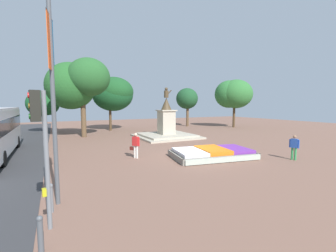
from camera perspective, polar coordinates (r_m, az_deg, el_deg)
name	(u,v)px	position (r m, az deg, el deg)	size (l,w,h in m)	color
ground_plane	(191,157)	(14.91, 5.95, -7.72)	(75.90, 75.90, 0.00)	brown
flower_planter	(213,153)	(14.81, 11.29, -6.84)	(5.58, 3.78, 0.60)	#38281C
statue_monument	(166,128)	(23.29, -0.44, -0.62)	(5.90, 5.90, 5.14)	#B0A691
traffic_light_near_crossing	(41,136)	(6.73, -29.56, -2.15)	(0.42, 0.31, 3.76)	slate
banner_pole	(53,90)	(8.33, -27.23, 8.06)	(0.21, 1.25, 6.94)	#4C5156
pedestrian_with_handbag	(135,144)	(14.37, -8.26, -4.57)	(0.51, 0.63, 1.62)	beige
pedestrian_near_planter	(294,146)	(15.79, 29.39, -4.41)	(0.33, 0.54, 1.54)	#338C4C
kerb_bollard_south	(40,234)	(6.36, -29.68, -22.64)	(0.14, 0.14, 0.89)	#4C5156
kerb_bollard_mid_a	(50,197)	(8.26, -27.69, -15.71)	(0.17, 0.17, 0.94)	slate
kerb_bollard_mid_b	(46,177)	(10.29, -28.50, -11.38)	(0.17, 0.17, 1.00)	#4C5156
park_tree_far_left	(113,93)	(30.79, -13.73, 8.05)	(5.32, 5.60, 7.02)	#4C3823
park_tree_behind_statue	(187,99)	(35.48, 4.91, 6.93)	(3.33, 3.61, 5.97)	brown
park_tree_far_right	(233,94)	(35.03, 16.19, 7.79)	(5.35, 5.08, 7.07)	#4C3823
park_tree_street_side	(43,104)	(31.12, -29.07, 4.95)	(3.70, 3.46, 5.07)	#4C3823
park_tree_mid_canopy	(77,83)	(25.08, -22.20, 10.01)	(6.15, 6.01, 8.02)	brown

